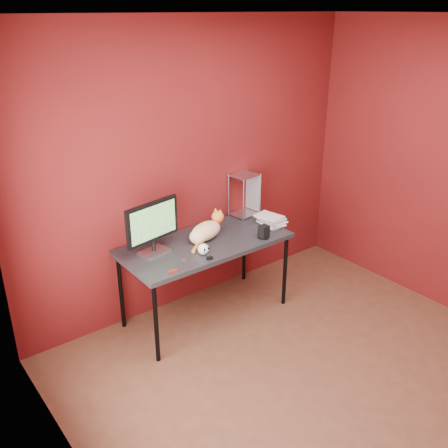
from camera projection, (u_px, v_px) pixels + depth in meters
room at (348, 211)px, 3.18m from camera, size 3.52×3.52×2.61m
desk at (206, 247)px, 4.39m from camera, size 1.50×0.70×0.75m
monitor at (153, 225)px, 4.07m from camera, size 0.52×0.21×0.45m
cat at (206, 231)px, 4.38m from camera, size 0.47×0.30×0.24m
skull_mug at (203, 249)px, 4.13m from camera, size 0.10×0.10×0.09m
speaker at (264, 232)px, 4.42m from camera, size 0.10×0.10×0.12m
book_stack at (265, 176)px, 4.48m from camera, size 0.23×0.28×0.99m
wire_rack at (244, 195)px, 4.86m from camera, size 0.27×0.23×0.42m
pocket_knife at (173, 271)px, 3.87m from camera, size 0.08×0.03×0.01m
black_gadget at (210, 258)px, 4.06m from camera, size 0.06×0.05×0.02m
washer at (184, 259)px, 4.07m from camera, size 0.05×0.05×0.00m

